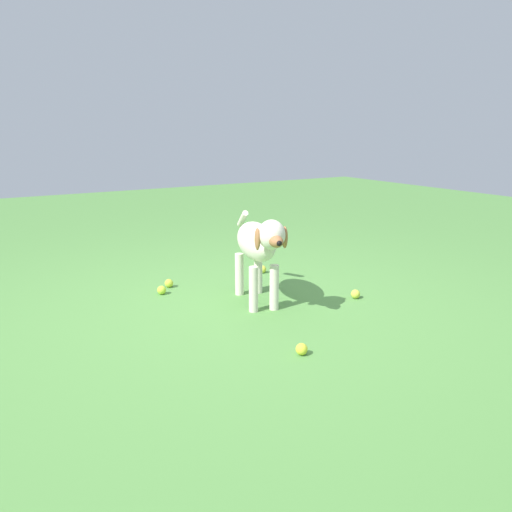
{
  "coord_description": "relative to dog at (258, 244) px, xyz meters",
  "views": [
    {
      "loc": [
        -1.57,
        -2.84,
        1.21
      ],
      "look_at": [
        0.23,
        0.11,
        0.33
      ],
      "focal_mm": 36.03,
      "sensor_mm": 36.0,
      "label": 1
    }
  ],
  "objects": [
    {
      "name": "dog",
      "position": [
        0.0,
        0.0,
        0.0
      ],
      "size": [
        0.38,
        0.93,
        0.65
      ],
      "rotation": [
        0.0,
        0.0,
        4.45
      ],
      "color": "silver",
      "rests_on": "ground"
    },
    {
      "name": "tennis_ball_3",
      "position": [
        -0.5,
        0.55,
        -0.39
      ],
      "size": [
        0.07,
        0.07,
        0.07
      ],
      "primitive_type": "sphere",
      "color": "#C0E53A",
      "rests_on": "ground"
    },
    {
      "name": "tennis_ball_2",
      "position": [
        -0.39,
        0.68,
        -0.39
      ],
      "size": [
        0.07,
        0.07,
        0.07
      ],
      "primitive_type": "sphere",
      "color": "#C3D339",
      "rests_on": "ground"
    },
    {
      "name": "tennis_ball_1",
      "position": [
        -0.23,
        -0.82,
        -0.39
      ],
      "size": [
        0.07,
        0.07,
        0.07
      ],
      "primitive_type": "sphere",
      "color": "yellow",
      "rests_on": "ground"
    },
    {
      "name": "tennis_ball_4",
      "position": [
        0.44,
        0.65,
        -0.39
      ],
      "size": [
        0.07,
        0.07,
        0.07
      ],
      "primitive_type": "sphere",
      "color": "#D5D740",
      "rests_on": "ground"
    },
    {
      "name": "ground",
      "position": [
        -0.21,
        -0.06,
        -0.43
      ],
      "size": [
        14.0,
        14.0,
        0.0
      ],
      "primitive_type": "plane",
      "color": "#548C42"
    },
    {
      "name": "tennis_ball_0",
      "position": [
        0.66,
        -0.26,
        -0.39
      ],
      "size": [
        0.07,
        0.07,
        0.07
      ],
      "primitive_type": "sphere",
      "color": "#C9D241",
      "rests_on": "ground"
    }
  ]
}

